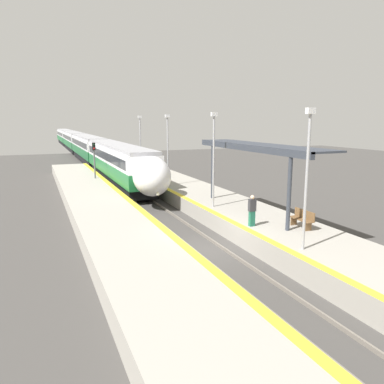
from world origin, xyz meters
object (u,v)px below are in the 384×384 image
person_waiting (252,210)px  lamppost_farthest (140,140)px  train (81,144)px  lamppost_far (168,145)px  platform_bench (302,219)px  railway_signal (94,161)px  lamppost_near (307,171)px  lamppost_mid (214,154)px

person_waiting → lamppost_farthest: lamppost_farthest is taller
train → lamppost_far: (2.49, -39.56, 1.97)m
lamppost_far → person_waiting: bearing=-90.5°
platform_bench → railway_signal: bearing=108.9°
person_waiting → lamppost_near: bearing=-88.3°
train → lamppost_near: (2.49, -56.51, 1.97)m
lamppost_near → lamppost_mid: 8.48m
person_waiting → lamppost_far: size_ratio=0.28×
lamppost_near → lamppost_mid: same height
railway_signal → lamppost_far: 8.07m
platform_bench → lamppost_farthest: lamppost_farthest is taller
lamppost_far → lamppost_farthest: same height
lamppost_far → lamppost_near: bearing=-90.0°
train → railway_signal: (-2.49, -33.43, 0.34)m
train → platform_bench: (4.53, -53.93, -0.82)m
lamppost_near → lamppost_far: (0.00, 16.95, 0.00)m
lamppost_mid → lamppost_near: bearing=-90.0°
lamppost_near → lamppost_farthest: size_ratio=1.00×
lamppost_mid → lamppost_far: 8.48m
lamppost_near → lamppost_far: 16.95m
lamppost_mid → lamppost_far: size_ratio=1.00×
platform_bench → lamppost_farthest: size_ratio=0.26×
platform_bench → lamppost_near: (-2.04, -2.58, 2.79)m
platform_bench → person_waiting: 2.50m
platform_bench → lamppost_near: size_ratio=0.26×
railway_signal → lamppost_farthest: size_ratio=0.74×
lamppost_near → lamppost_mid: (0.00, 8.48, 0.00)m
platform_bench → railway_signal: size_ratio=0.35×
person_waiting → lamppost_farthest: bearing=89.7°
platform_bench → lamppost_mid: bearing=109.1°
person_waiting → lamppost_farthest: 21.77m
platform_bench → lamppost_far: bearing=98.1°
lamppost_near → person_waiting: bearing=91.7°
train → lamppost_far: lamppost_far is taller
railway_signal → lamppost_near: bearing=-77.8°
lamppost_farthest → lamppost_far: bearing=-90.0°
lamppost_mid → lamppost_farthest: same height
train → platform_bench: 54.13m
person_waiting → railway_signal: (-4.87, 19.28, 0.81)m
train → lamppost_farthest: size_ratio=15.74×
lamppost_near → lamppost_far: bearing=90.0°
lamppost_near → lamppost_mid: bearing=90.0°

